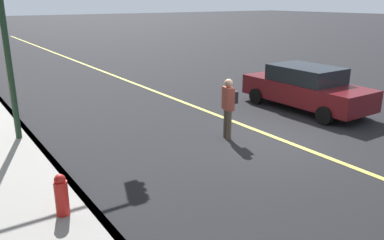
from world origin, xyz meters
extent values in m
plane|color=black|center=(0.00, 0.00, 0.00)|extent=(200.00, 200.00, 0.00)
cube|color=gray|center=(0.00, 7.20, 0.07)|extent=(80.00, 2.68, 0.15)
cube|color=slate|center=(0.00, 5.95, 0.07)|extent=(80.00, 0.16, 0.15)
cube|color=#D8CC4C|center=(0.00, 0.00, 0.01)|extent=(80.00, 0.16, 0.01)
cube|color=#591116|center=(1.70, -3.13, 0.67)|extent=(4.79, 1.84, 0.73)
cube|color=black|center=(1.74, -3.13, 1.31)|extent=(2.42, 1.69, 0.56)
cylinder|color=black|center=(0.12, -4.03, 0.30)|extent=(0.60, 0.22, 0.60)
cylinder|color=black|center=(0.12, -2.23, 0.30)|extent=(0.60, 0.22, 0.60)
cylinder|color=black|center=(3.28, -4.03, 0.30)|extent=(0.60, 0.22, 0.60)
cylinder|color=black|center=(3.28, -2.23, 0.30)|extent=(0.60, 0.22, 0.60)
cylinder|color=brown|center=(0.75, 1.22, 0.43)|extent=(0.17, 0.17, 0.87)
cylinder|color=brown|center=(0.97, 1.16, 0.43)|extent=(0.17, 0.17, 0.87)
cube|color=#993F33|center=(0.86, 1.19, 1.19)|extent=(0.46, 0.32, 0.65)
sphere|color=tan|center=(0.86, 1.19, 1.63)|extent=(0.23, 0.23, 0.23)
cube|color=black|center=(0.82, 1.03, 1.22)|extent=(0.29, 0.22, 0.34)
cylinder|color=#1E3823|center=(3.85, 6.27, 2.94)|extent=(0.16, 0.16, 5.89)
cylinder|color=red|center=(-0.96, 6.47, 0.40)|extent=(0.24, 0.24, 0.80)
sphere|color=red|center=(-0.96, 6.47, 0.84)|extent=(0.20, 0.20, 0.20)
camera|label=1|loc=(-7.42, 8.04, 3.87)|focal=36.51mm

